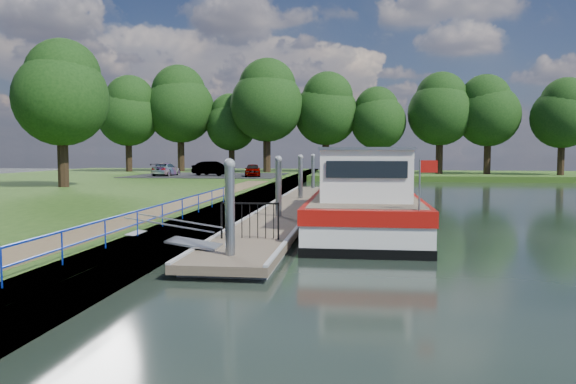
# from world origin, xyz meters

# --- Properties ---
(ground) EXTENTS (160.00, 160.00, 0.00)m
(ground) POSITION_xyz_m (0.00, 0.00, 0.00)
(ground) COLOR black
(ground) RESTS_ON ground
(bank_edge) EXTENTS (1.10, 90.00, 0.78)m
(bank_edge) POSITION_xyz_m (-2.55, 15.00, 0.39)
(bank_edge) COLOR #473D2D
(bank_edge) RESTS_ON ground
(far_bank) EXTENTS (60.00, 18.00, 0.60)m
(far_bank) POSITION_xyz_m (12.00, 52.00, 0.30)
(far_bank) COLOR #264614
(far_bank) RESTS_ON ground
(footpath) EXTENTS (1.60, 40.00, 0.05)m
(footpath) POSITION_xyz_m (-4.40, 8.00, 0.80)
(footpath) COLOR brown
(footpath) RESTS_ON riverbank
(carpark) EXTENTS (14.00, 12.00, 0.06)m
(carpark) POSITION_xyz_m (-11.00, 38.00, 0.81)
(carpark) COLOR black
(carpark) RESTS_ON riverbank
(blue_fence) EXTENTS (0.04, 18.04, 0.72)m
(blue_fence) POSITION_xyz_m (-2.75, 3.00, 1.31)
(blue_fence) COLOR #0C2DBF
(blue_fence) RESTS_ON riverbank
(pontoon) EXTENTS (2.50, 30.00, 0.56)m
(pontoon) POSITION_xyz_m (0.00, 13.00, 0.18)
(pontoon) COLOR brown
(pontoon) RESTS_ON ground
(mooring_piles) EXTENTS (0.30, 27.30, 3.55)m
(mooring_piles) POSITION_xyz_m (0.00, 13.00, 1.28)
(mooring_piles) COLOR gray
(mooring_piles) RESTS_ON ground
(gangway) EXTENTS (2.58, 1.00, 0.92)m
(gangway) POSITION_xyz_m (-1.85, 0.50, 0.63)
(gangway) COLOR #A5A8AD
(gangway) RESTS_ON ground
(gate_panel) EXTENTS (1.85, 0.05, 1.15)m
(gate_panel) POSITION_xyz_m (-0.00, 2.20, 1.15)
(gate_panel) COLOR black
(gate_panel) RESTS_ON ground
(barge) EXTENTS (4.36, 21.15, 4.78)m
(barge) POSITION_xyz_m (3.60, 11.78, 1.09)
(barge) COLOR black
(barge) RESTS_ON ground
(horizon_trees) EXTENTS (54.38, 10.03, 12.87)m
(horizon_trees) POSITION_xyz_m (-1.61, 48.68, 7.95)
(horizon_trees) COLOR #332316
(horizon_trees) RESTS_ON ground
(bank_tree_a) EXTENTS (6.12, 6.12, 9.72)m
(bank_tree_a) POSITION_xyz_m (-15.99, 20.08, 7.02)
(bank_tree_a) COLOR #332316
(bank_tree_a) RESTS_ON riverbank
(car_a) EXTENTS (1.96, 3.62, 1.17)m
(car_a) POSITION_xyz_m (-6.23, 35.34, 1.42)
(car_a) COLOR #999999
(car_a) RESTS_ON carpark
(car_b) EXTENTS (4.27, 2.82, 1.33)m
(car_b) POSITION_xyz_m (-10.28, 36.63, 1.50)
(car_b) COLOR #999999
(car_b) RESTS_ON carpark
(car_c) EXTENTS (1.83, 4.15, 1.19)m
(car_c) POSITION_xyz_m (-14.69, 36.15, 1.43)
(car_c) COLOR #999999
(car_c) RESTS_ON carpark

